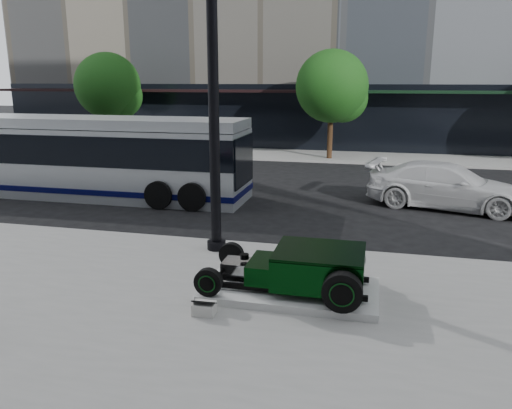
% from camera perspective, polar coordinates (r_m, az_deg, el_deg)
% --- Properties ---
extents(ground, '(120.00, 120.00, 0.00)m').
position_cam_1_polar(ground, '(15.06, -0.13, -2.31)').
color(ground, black).
rests_on(ground, ground).
extents(sidewalk_far, '(70.00, 4.00, 0.12)m').
position_cam_1_polar(sidewalk_far, '(28.56, 6.54, 5.54)').
color(sidewalk_far, gray).
rests_on(sidewalk_far, ground).
extents(street_trees, '(29.80, 3.80, 5.70)m').
position_cam_1_polar(street_trees, '(27.22, 8.97, 12.89)').
color(street_trees, black).
rests_on(street_trees, sidewalk_far).
extents(display_plinth, '(3.40, 1.80, 0.15)m').
position_cam_1_polar(display_plinth, '(10.06, 4.00, -9.72)').
color(display_plinth, silver).
rests_on(display_plinth, sidewalk_near).
extents(hot_rod, '(3.22, 2.00, 0.81)m').
position_cam_1_polar(hot_rod, '(9.82, 5.98, -7.19)').
color(hot_rod, black).
rests_on(hot_rod, display_plinth).
extents(info_plaque, '(0.41, 0.31, 0.31)m').
position_cam_1_polar(info_plaque, '(9.24, -5.95, -11.66)').
color(info_plaque, silver).
rests_on(info_plaque, sidewalk_near).
extents(lamppost, '(0.46, 0.46, 8.44)m').
position_cam_1_polar(lamppost, '(11.93, -4.90, 12.93)').
color(lamppost, black).
rests_on(lamppost, sidewalk_near).
extents(transit_bus, '(12.12, 2.88, 2.92)m').
position_cam_1_polar(transit_bus, '(19.64, -18.68, 5.25)').
color(transit_bus, silver).
rests_on(transit_bus, ground).
extents(white_sedan, '(5.61, 3.29, 1.53)m').
position_cam_1_polar(white_sedan, '(18.07, 21.00, 2.01)').
color(white_sedan, silver).
rests_on(white_sedan, ground).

